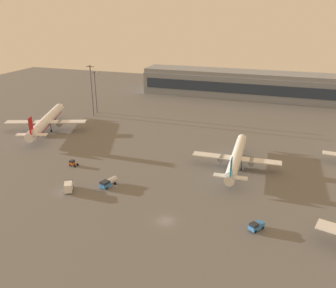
{
  "coord_description": "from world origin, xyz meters",
  "views": [
    {
      "loc": [
        26.31,
        -75.64,
        53.26
      ],
      "look_at": [
        -14.43,
        44.47,
        4.0
      ],
      "focal_mm": 37.45,
      "sensor_mm": 36.0,
      "label": 1
    }
  ],
  "objects_px": {
    "apron_light_west": "(95,89)",
    "maintenance_van": "(256,226)",
    "catering_truck": "(69,186)",
    "pushback_tug": "(72,163)",
    "airplane_mid_apron": "(236,157)",
    "fuel_truck": "(108,182)",
    "apron_light_central": "(91,88)",
    "airplane_taxiway_distant": "(46,121)"
  },
  "relations": [
    {
      "from": "maintenance_van",
      "to": "apron_light_west",
      "type": "distance_m",
      "value": 126.09
    },
    {
      "from": "airplane_taxiway_distant",
      "to": "maintenance_van",
      "type": "height_order",
      "value": "airplane_taxiway_distant"
    },
    {
      "from": "airplane_taxiway_distant",
      "to": "fuel_truck",
      "type": "relative_size",
      "value": 6.88
    },
    {
      "from": "airplane_taxiway_distant",
      "to": "catering_truck",
      "type": "height_order",
      "value": "airplane_taxiway_distant"
    },
    {
      "from": "airplane_taxiway_distant",
      "to": "maintenance_van",
      "type": "bearing_deg",
      "value": -46.17
    },
    {
      "from": "pushback_tug",
      "to": "maintenance_van",
      "type": "height_order",
      "value": "maintenance_van"
    },
    {
      "from": "pushback_tug",
      "to": "apron_light_central",
      "type": "bearing_deg",
      "value": 32.28
    },
    {
      "from": "maintenance_van",
      "to": "airplane_mid_apron",
      "type": "bearing_deg",
      "value": -37.7
    },
    {
      "from": "fuel_truck",
      "to": "airplane_mid_apron",
      "type": "bearing_deg",
      "value": -125.64
    },
    {
      "from": "fuel_truck",
      "to": "apron_light_central",
      "type": "height_order",
      "value": "apron_light_central"
    },
    {
      "from": "catering_truck",
      "to": "fuel_truck",
      "type": "bearing_deg",
      "value": 2.93
    },
    {
      "from": "fuel_truck",
      "to": "apron_light_central",
      "type": "bearing_deg",
      "value": -39.36
    },
    {
      "from": "pushback_tug",
      "to": "apron_light_central",
      "type": "xyz_separation_m",
      "value": [
        -24.98,
        58.38,
        14.02
      ]
    },
    {
      "from": "airplane_taxiway_distant",
      "to": "pushback_tug",
      "type": "relative_size",
      "value": 13.75
    },
    {
      "from": "airplane_mid_apron",
      "to": "fuel_truck",
      "type": "height_order",
      "value": "airplane_mid_apron"
    },
    {
      "from": "catering_truck",
      "to": "apron_light_west",
      "type": "bearing_deg",
      "value": 84.26
    },
    {
      "from": "maintenance_van",
      "to": "pushback_tug",
      "type": "bearing_deg",
      "value": 20.13
    },
    {
      "from": "pushback_tug",
      "to": "fuel_truck",
      "type": "height_order",
      "value": "fuel_truck"
    },
    {
      "from": "catering_truck",
      "to": "apron_light_west",
      "type": "height_order",
      "value": "apron_light_west"
    },
    {
      "from": "apron_light_central",
      "to": "fuel_truck",
      "type": "bearing_deg",
      "value": -56.81
    },
    {
      "from": "pushback_tug",
      "to": "apron_light_west",
      "type": "height_order",
      "value": "apron_light_west"
    },
    {
      "from": "pushback_tug",
      "to": "airplane_taxiway_distant",
      "type": "bearing_deg",
      "value": 56.97
    },
    {
      "from": "airplane_mid_apron",
      "to": "catering_truck",
      "type": "xyz_separation_m",
      "value": [
        -46.78,
        -33.99,
        -2.3
      ]
    },
    {
      "from": "airplane_mid_apron",
      "to": "fuel_truck",
      "type": "distance_m",
      "value": 45.75
    },
    {
      "from": "maintenance_van",
      "to": "apron_light_west",
      "type": "relative_size",
      "value": 0.2
    },
    {
      "from": "airplane_mid_apron",
      "to": "maintenance_van",
      "type": "bearing_deg",
      "value": -75.61
    },
    {
      "from": "fuel_truck",
      "to": "catering_truck",
      "type": "bearing_deg",
      "value": 50.04
    },
    {
      "from": "apron_light_west",
      "to": "catering_truck",
      "type": "bearing_deg",
      "value": -66.09
    },
    {
      "from": "airplane_mid_apron",
      "to": "fuel_truck",
      "type": "xyz_separation_m",
      "value": [
        -36.53,
        -27.44,
        -2.51
      ]
    },
    {
      "from": "apron_light_west",
      "to": "maintenance_van",
      "type": "bearing_deg",
      "value": -41.87
    },
    {
      "from": "airplane_mid_apron",
      "to": "apron_light_west",
      "type": "xyz_separation_m",
      "value": [
        -82.83,
        47.32,
        9.11
      ]
    },
    {
      "from": "catering_truck",
      "to": "pushback_tug",
      "type": "relative_size",
      "value": 1.83
    },
    {
      "from": "pushback_tug",
      "to": "maintenance_van",
      "type": "xyz_separation_m",
      "value": [
        66.93,
        -19.06,
        0.11
      ]
    },
    {
      "from": "airplane_taxiway_distant",
      "to": "catering_truck",
      "type": "xyz_separation_m",
      "value": [
        42.58,
        -46.5,
        -3.01
      ]
    },
    {
      "from": "pushback_tug",
      "to": "fuel_truck",
      "type": "relative_size",
      "value": 0.5
    },
    {
      "from": "airplane_mid_apron",
      "to": "fuel_truck",
      "type": "relative_size",
      "value": 6.02
    },
    {
      "from": "airplane_mid_apron",
      "to": "apron_light_west",
      "type": "height_order",
      "value": "apron_light_west"
    },
    {
      "from": "catering_truck",
      "to": "airplane_mid_apron",
      "type": "bearing_deg",
      "value": 6.35
    },
    {
      "from": "airplane_taxiway_distant",
      "to": "apron_light_central",
      "type": "relative_size",
      "value": 1.72
    },
    {
      "from": "catering_truck",
      "to": "fuel_truck",
      "type": "xyz_separation_m",
      "value": [
        10.25,
        6.55,
        -0.21
      ]
    },
    {
      "from": "airplane_mid_apron",
      "to": "apron_light_central",
      "type": "bearing_deg",
      "value": 151.37
    },
    {
      "from": "fuel_truck",
      "to": "apron_light_central",
      "type": "relative_size",
      "value": 0.25
    }
  ]
}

